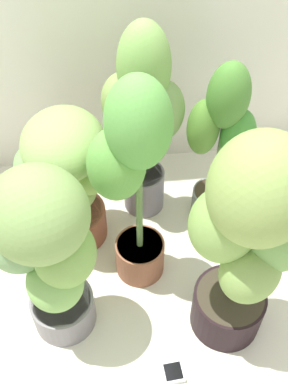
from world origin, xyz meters
name	(u,v)px	position (x,y,z in m)	size (l,w,h in m)	color
ground_plane	(146,296)	(0.00, 0.00, 0.00)	(8.00, 8.00, 0.00)	silver
potted_plant_front_right	(248,238)	(0.30, -0.15, 0.57)	(0.44, 0.43, 0.98)	black
potted_plant_back_center	(144,116)	(0.05, 0.50, 0.56)	(0.40, 0.33, 0.97)	slate
potted_plant_back_right	(220,140)	(0.35, 0.42, 0.47)	(0.33, 0.24, 0.84)	slate
potted_plant_front_left	(46,249)	(-0.34, -0.07, 0.51)	(0.39, 0.37, 0.84)	gray
potted_plant_back_left	(66,171)	(-0.29, 0.36, 0.42)	(0.50, 0.39, 0.68)	brown
potted_plant_center	(132,173)	(-0.04, 0.15, 0.60)	(0.37, 0.32, 0.99)	brown
hygrometer_box	(173,373)	(0.06, -0.33, 0.01)	(0.09, 0.09, 0.03)	white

